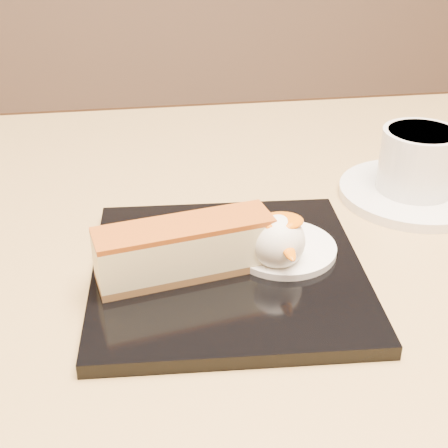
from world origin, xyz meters
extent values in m
cube|color=olive|center=(0.00, 0.00, 0.70)|extent=(0.80, 0.80, 0.04)
cube|color=black|center=(-0.06, -0.03, 0.73)|extent=(0.23, 0.23, 0.01)
cube|color=brown|center=(-0.09, -0.03, 0.74)|extent=(0.14, 0.06, 0.01)
cube|color=#FFEAA6|center=(-0.09, -0.03, 0.76)|extent=(0.14, 0.06, 0.03)
cube|color=#933D10|center=(-0.09, -0.03, 0.78)|extent=(0.14, 0.06, 0.00)
cylinder|color=white|center=(-0.01, -0.01, 0.73)|extent=(0.09, 0.09, 0.01)
sphere|color=white|center=(-0.02, -0.03, 0.75)|extent=(0.04, 0.04, 0.04)
ellipsoid|color=orange|center=(-0.01, -0.03, 0.77)|extent=(0.04, 0.03, 0.01)
ellipsoid|color=green|center=(-0.04, 0.01, 0.74)|extent=(0.02, 0.01, 0.00)
ellipsoid|color=green|center=(-0.03, 0.01, 0.74)|extent=(0.02, 0.02, 0.00)
ellipsoid|color=green|center=(-0.04, 0.01, 0.74)|extent=(0.01, 0.02, 0.00)
cylinder|color=white|center=(0.15, 0.09, 0.72)|extent=(0.15, 0.15, 0.01)
cylinder|color=white|center=(0.15, 0.09, 0.76)|extent=(0.08, 0.08, 0.06)
cylinder|color=black|center=(0.15, 0.09, 0.79)|extent=(0.07, 0.07, 0.00)
torus|color=white|center=(0.19, 0.10, 0.76)|extent=(0.04, 0.03, 0.04)
camera|label=1|loc=(-0.12, -0.45, 1.02)|focal=50.00mm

